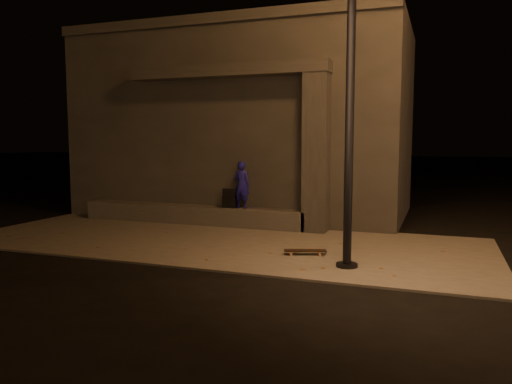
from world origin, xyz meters
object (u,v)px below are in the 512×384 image
at_px(column, 316,153).
at_px(street_lamp_0, 351,34).
at_px(skateboarder, 242,185).
at_px(skateboard, 305,251).
at_px(backpack, 230,201).

distance_m(column, street_lamp_0, 3.81).
bearing_deg(street_lamp_0, skateboarder, 135.92).
height_order(skateboarder, skateboard, skateboarder).
bearing_deg(skateboarder, skateboard, 139.23).
bearing_deg(street_lamp_0, backpack, 138.66).
bearing_deg(column, skateboard, -80.82).
relative_size(skateboarder, backpack, 2.40).
distance_m(column, skateboarder, 1.99).
distance_m(skateboarder, skateboard, 3.40).
xyz_separation_m(skateboard, street_lamp_0, (0.88, -0.61, 3.71)).
relative_size(skateboard, street_lamp_0, 0.12).
xyz_separation_m(column, street_lamp_0, (1.26, -3.00, 1.98)).
bearing_deg(column, street_lamp_0, -67.18).
height_order(skateboarder, street_lamp_0, street_lamp_0).
bearing_deg(skateboard, column, 80.35).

